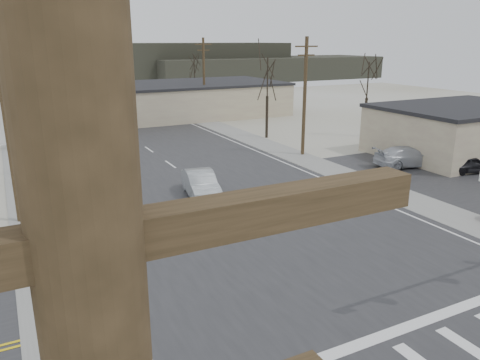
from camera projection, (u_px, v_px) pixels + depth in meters
The scene contains 24 objects.
ground at pixel (318, 267), 20.83m from camera, with size 140.00×140.00×0.00m, color silver.
main_road at pixel (193, 180), 33.61m from camera, with size 18.00×110.00×0.05m, color #27272A.
cross_road at pixel (318, 267), 20.82m from camera, with size 90.00×10.00×0.04m, color #27272A.
sidewalk_left at pixel (28, 182), 33.25m from camera, with size 3.00×90.00×0.06m, color gray.
sidewalk_right at pixel (282, 151), 42.50m from camera, with size 3.00×90.00×0.06m, color gray.
fire_hydrant at pixel (53, 235), 23.07m from camera, with size 0.24×0.24×0.87m.
building_right_far at pixel (182, 99), 62.09m from camera, with size 26.30×14.30×4.30m.
building_lot at pixel (461, 130), 40.91m from camera, with size 14.30×10.30×4.30m.
upole_left_b at pixel (7, 129), 24.54m from camera, with size 2.20×0.30×10.00m.
upole_left_c at pixel (0, 92), 41.60m from camera, with size 2.20×0.30×10.00m.
upole_right_a at pixel (305, 95), 39.69m from camera, with size 2.20×0.30×10.00m.
upole_right_b at pixel (204, 77), 58.45m from camera, with size 2.20×0.30×10.00m.
streetlight_main at pixel (14, 107), 33.41m from camera, with size 2.40×0.25×9.00m.
tree_right_mid at pixel (267, 79), 46.74m from camera, with size 3.74×3.74×8.33m.
tree_right_far at pixel (194, 69), 70.11m from camera, with size 3.52×3.52×7.84m.
tree_lot at pixel (368, 82), 47.58m from camera, with size 3.52×3.52×7.84m.
hill_center at pixel (124, 63), 107.94m from camera, with size 80.00×18.00×9.00m, color #333026.
hill_right at pixel (268, 68), 118.59m from camera, with size 60.00×18.00×5.50m, color #333026.
sedan_crossing at pixel (201, 184), 29.90m from camera, with size 1.74×4.99×1.64m, color gray.
car_far_a at pixel (140, 105), 66.59m from camera, with size 2.27×5.58×1.62m, color black.
car_far_b at pixel (51, 110), 62.52m from camera, with size 1.65×4.09×1.39m, color black.
car_parked_dark_a at pixel (470, 164), 35.32m from camera, with size 1.56×3.89×1.32m, color black.
car_parked_dark_b at pixel (471, 154), 38.29m from camera, with size 1.56×4.48×1.48m, color black.
car_parked_silver at pixel (408, 157), 37.04m from camera, with size 2.22×5.46×1.59m, color #B2B6BE.
Camera 1 is at (-11.66, -15.19, 9.71)m, focal length 35.00 mm.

